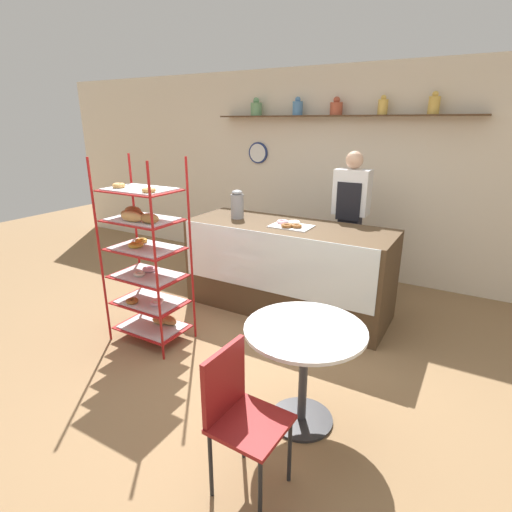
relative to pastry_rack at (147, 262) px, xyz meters
name	(u,v)px	position (x,y,z in m)	size (l,w,h in m)	color
ground_plane	(236,353)	(0.84, 0.18, -0.79)	(14.00, 14.00, 0.00)	olive
back_wall	(337,173)	(0.84, 2.72, 0.57)	(10.00, 0.30, 2.70)	beige
display_counter	(287,268)	(0.84, 1.24, -0.30)	(2.22, 0.80, 0.98)	#4C3823
pastry_rack	(147,262)	(0.00, 0.00, 0.00)	(0.71, 0.48, 1.74)	#A51919
person_worker	(350,220)	(1.30, 1.92, 0.15)	(0.39, 0.23, 1.72)	#282833
cafe_table	(304,351)	(1.72, -0.32, -0.23)	(0.81, 0.81, 0.74)	#262628
cafe_chair	(238,407)	(1.61, -0.97, -0.26)	(0.40, 0.40, 0.87)	black
coffee_carafe	(237,205)	(0.20, 1.24, 0.34)	(0.14, 0.14, 0.32)	gray
donut_tray_counter	(291,225)	(0.89, 1.20, 0.21)	(0.43, 0.29, 0.05)	white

